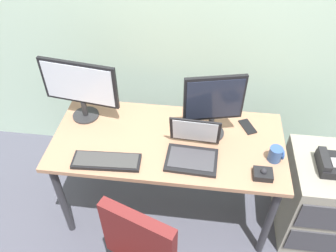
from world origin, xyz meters
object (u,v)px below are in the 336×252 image
object	(u,v)px
desk_phone	(331,164)
trackball_mouse	(263,174)
monitor_main	(80,87)
monitor_side	(214,103)
keyboard	(107,161)
cell_phone	(248,127)
file_cabinet	(315,197)
laptop	(193,149)
coffee_mug	(276,154)

from	to	relation	value
desk_phone	trackball_mouse	bearing A→B (deg)	-157.58
monitor_main	monitor_side	bearing A→B (deg)	-4.44
keyboard	cell_phone	xyz separation A→B (m)	(0.86, 0.42, -0.01)
desk_phone	keyboard	world-z (taller)	keyboard
file_cabinet	laptop	xyz separation A→B (m)	(-0.86, -0.08, 0.46)
monitor_main	trackball_mouse	size ratio (longest dim) A/B	4.71
monitor_side	cell_phone	bearing A→B (deg)	20.26
desk_phone	monitor_main	xyz separation A→B (m)	(-1.61, 0.21, 0.29)
file_cabinet	monitor_main	world-z (taller)	monitor_main
keyboard	trackball_mouse	xyz separation A→B (m)	(0.92, 0.01, 0.01)
keyboard	monitor_side	bearing A→B (deg)	28.54
monitor_side	cell_phone	distance (m)	0.36
desk_phone	monitor_main	size ratio (longest dim) A/B	0.39
monitor_main	cell_phone	bearing A→B (deg)	1.23
monitor_side	trackball_mouse	xyz separation A→B (m)	(0.31, -0.32, -0.23)
monitor_side	coffee_mug	distance (m)	0.48
monitor_side	file_cabinet	bearing A→B (deg)	-9.58
monitor_main	cell_phone	distance (m)	1.14
file_cabinet	trackball_mouse	size ratio (longest dim) A/B	6.06
file_cabinet	coffee_mug	world-z (taller)	coffee_mug
monitor_main	trackball_mouse	bearing A→B (deg)	-18.41
desk_phone	cell_phone	distance (m)	0.56
desk_phone	cell_phone	size ratio (longest dim) A/B	1.41
file_cabinet	monitor_main	bearing A→B (deg)	173.15
trackball_mouse	cell_phone	world-z (taller)	trackball_mouse
desk_phone	monitor_side	distance (m)	0.82
monitor_main	file_cabinet	bearing A→B (deg)	-6.85
desk_phone	keyboard	bearing A→B (deg)	-172.13
file_cabinet	laptop	bearing A→B (deg)	-174.58
keyboard	laptop	xyz separation A→B (m)	(0.51, 0.12, 0.04)
trackball_mouse	keyboard	bearing A→B (deg)	-179.52
monitor_main	monitor_side	distance (m)	0.87
file_cabinet	desk_phone	xyz separation A→B (m)	(-0.01, -0.02, 0.37)
cell_phone	laptop	bearing A→B (deg)	-164.58
desk_phone	coffee_mug	bearing A→B (deg)	-173.73
laptop	coffee_mug	distance (m)	0.50
keyboard	monitor_main	bearing A→B (deg)	122.32
monitor_main	monitor_side	world-z (taller)	monitor_side
keyboard	coffee_mug	size ratio (longest dim) A/B	4.33
desk_phone	monitor_side	xyz separation A→B (m)	(-0.75, 0.14, 0.29)
desk_phone	file_cabinet	bearing A→B (deg)	63.22
cell_phone	keyboard	bearing A→B (deg)	-179.05
monitor_main	coffee_mug	world-z (taller)	monitor_main
file_cabinet	monitor_side	world-z (taller)	monitor_side
laptop	cell_phone	xyz separation A→B (m)	(0.35, 0.30, -0.05)
cell_phone	desk_phone	bearing A→B (deg)	-50.36
file_cabinet	cell_phone	world-z (taller)	cell_phone
file_cabinet	monitor_side	xyz separation A→B (m)	(-0.76, 0.13, 0.65)
trackball_mouse	coffee_mug	size ratio (longest dim) A/B	1.14
laptop	keyboard	bearing A→B (deg)	-166.42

